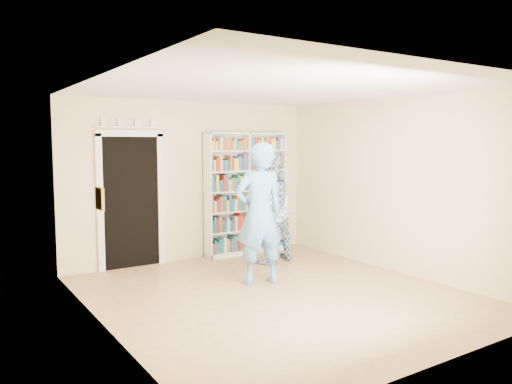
# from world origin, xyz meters

# --- Properties ---
(floor) EXTENTS (5.00, 5.00, 0.00)m
(floor) POSITION_xyz_m (0.00, 0.00, 0.00)
(floor) COLOR #9A6E4A
(floor) RESTS_ON ground
(ceiling) EXTENTS (5.00, 5.00, 0.00)m
(ceiling) POSITION_xyz_m (0.00, 0.00, 2.70)
(ceiling) COLOR white
(ceiling) RESTS_ON wall_back
(wall_back) EXTENTS (4.50, 0.00, 4.50)m
(wall_back) POSITION_xyz_m (0.00, 2.50, 1.35)
(wall_back) COLOR beige
(wall_back) RESTS_ON floor
(wall_left) EXTENTS (0.00, 5.00, 5.00)m
(wall_left) POSITION_xyz_m (-2.25, 0.00, 1.35)
(wall_left) COLOR beige
(wall_left) RESTS_ON floor
(wall_right) EXTENTS (0.00, 5.00, 5.00)m
(wall_right) POSITION_xyz_m (2.25, 0.00, 1.35)
(wall_right) COLOR beige
(wall_right) RESTS_ON floor
(bookshelf) EXTENTS (1.59, 0.30, 2.18)m
(bookshelf) POSITION_xyz_m (0.98, 2.34, 1.10)
(bookshelf) COLOR white
(bookshelf) RESTS_ON floor
(doorway) EXTENTS (1.10, 0.08, 2.43)m
(doorway) POSITION_xyz_m (-1.10, 2.48, 1.18)
(doorway) COLOR black
(doorway) RESTS_ON floor
(wall_art) EXTENTS (0.03, 0.25, 0.25)m
(wall_art) POSITION_xyz_m (-2.23, 0.20, 1.40)
(wall_art) COLOR brown
(wall_art) RESTS_ON wall_left
(man_blue) EXTENTS (0.80, 0.60, 2.01)m
(man_blue) POSITION_xyz_m (0.10, 0.57, 1.01)
(man_blue) COLOR #619FD9
(man_blue) RESTS_ON floor
(man_plaid) EXTENTS (1.03, 0.89, 1.84)m
(man_plaid) POSITION_xyz_m (0.93, 1.54, 0.92)
(man_plaid) COLOR #305194
(man_plaid) RESTS_ON floor
(paper_sheet) EXTENTS (0.20, 0.07, 0.29)m
(paper_sheet) POSITION_xyz_m (1.09, 1.34, 0.97)
(paper_sheet) COLOR white
(paper_sheet) RESTS_ON man_plaid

